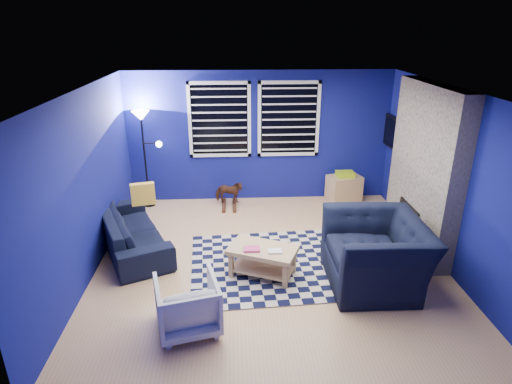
% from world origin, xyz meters
% --- Properties ---
extents(floor, '(5.00, 5.00, 0.00)m').
position_xyz_m(floor, '(0.00, 0.00, 0.00)').
color(floor, tan).
rests_on(floor, ground).
extents(ceiling, '(5.00, 5.00, 0.00)m').
position_xyz_m(ceiling, '(0.00, 0.00, 2.50)').
color(ceiling, white).
rests_on(ceiling, wall_back).
extents(wall_back, '(5.00, 0.00, 5.00)m').
position_xyz_m(wall_back, '(0.00, 2.50, 1.25)').
color(wall_back, navy).
rests_on(wall_back, floor).
extents(wall_left, '(0.00, 5.00, 5.00)m').
position_xyz_m(wall_left, '(-2.50, 0.00, 1.25)').
color(wall_left, navy).
rests_on(wall_left, floor).
extents(wall_right, '(0.00, 5.00, 5.00)m').
position_xyz_m(wall_right, '(2.50, 0.00, 1.25)').
color(wall_right, navy).
rests_on(wall_right, floor).
extents(fireplace, '(0.65, 2.00, 2.50)m').
position_xyz_m(fireplace, '(2.36, 0.50, 1.20)').
color(fireplace, gray).
rests_on(fireplace, floor).
extents(window_left, '(1.17, 0.06, 1.42)m').
position_xyz_m(window_left, '(-0.75, 2.46, 1.60)').
color(window_left, black).
rests_on(window_left, wall_back).
extents(window_right, '(1.17, 0.06, 1.42)m').
position_xyz_m(window_right, '(0.55, 2.46, 1.60)').
color(window_right, black).
rests_on(window_right, wall_back).
extents(tv, '(0.07, 1.00, 0.58)m').
position_xyz_m(tv, '(2.45, 2.00, 1.40)').
color(tv, black).
rests_on(tv, wall_right).
extents(rug, '(2.62, 2.15, 0.02)m').
position_xyz_m(rug, '(0.11, -0.07, 0.01)').
color(rug, black).
rests_on(rug, floor).
extents(sofa, '(2.18, 1.55, 0.59)m').
position_xyz_m(sofa, '(-2.10, 0.56, 0.30)').
color(sofa, black).
rests_on(sofa, floor).
extents(armchair_big, '(1.40, 1.22, 0.90)m').
position_xyz_m(armchair_big, '(1.36, -0.58, 0.45)').
color(armchair_big, black).
rests_on(armchair_big, floor).
extents(armchair_bent, '(0.83, 0.84, 0.64)m').
position_xyz_m(armchair_bent, '(-1.06, -1.40, 0.32)').
color(armchair_bent, gray).
rests_on(armchair_bent, floor).
extents(rocking_horse, '(0.32, 0.56, 0.45)m').
position_xyz_m(rocking_horse, '(-0.61, 2.08, 0.30)').
color(rocking_horse, '#452716').
rests_on(rocking_horse, floor).
extents(coffee_table, '(1.05, 0.85, 0.46)m').
position_xyz_m(coffee_table, '(-0.13, -0.35, 0.32)').
color(coffee_table, tan).
rests_on(coffee_table, rug).
extents(cabinet, '(0.71, 0.56, 0.61)m').
position_xyz_m(cabinet, '(1.65, 2.25, 0.27)').
color(cabinet, tan).
rests_on(cabinet, floor).
extents(floor_lamp, '(0.50, 0.31, 1.83)m').
position_xyz_m(floor_lamp, '(-2.13, 2.25, 1.50)').
color(floor_lamp, black).
rests_on(floor_lamp, floor).
extents(throw_pillow, '(0.39, 0.20, 0.35)m').
position_xyz_m(throw_pillow, '(-1.95, 0.90, 0.77)').
color(throw_pillow, gold).
rests_on(throw_pillow, sofa).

